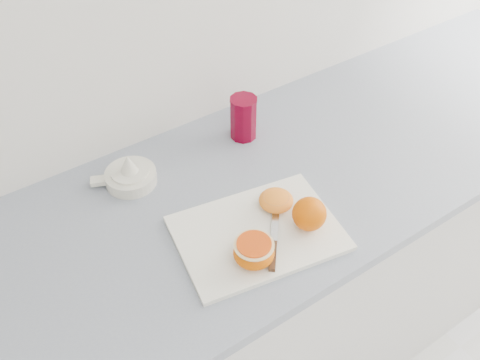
# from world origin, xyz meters

# --- Properties ---
(counter) EXTENTS (2.61, 0.64, 0.89)m
(counter) POSITION_xyz_m (0.11, 1.70, 0.45)
(counter) COLOR silver
(counter) RESTS_ON ground
(cutting_board) EXTENTS (0.38, 0.30, 0.01)m
(cutting_board) POSITION_xyz_m (0.13, 1.57, 0.90)
(cutting_board) COLOR white
(cutting_board) RESTS_ON counter
(whole_orange) EXTENTS (0.07, 0.07, 0.07)m
(whole_orange) POSITION_xyz_m (0.23, 1.52, 0.94)
(whole_orange) COLOR orange
(whole_orange) RESTS_ON cutting_board
(half_orange) EXTENTS (0.08, 0.08, 0.05)m
(half_orange) POSITION_xyz_m (0.08, 1.51, 0.93)
(half_orange) COLOR orange
(half_orange) RESTS_ON cutting_board
(squeezed_shell) EXTENTS (0.08, 0.08, 0.03)m
(squeezed_shell) POSITION_xyz_m (0.21, 1.61, 0.92)
(squeezed_shell) COLOR orange
(squeezed_shell) RESTS_ON cutting_board
(paring_knife) EXTENTS (0.12, 0.14, 0.01)m
(paring_knife) POSITION_xyz_m (0.12, 1.51, 0.91)
(paring_knife) COLOR #4A2F1B
(paring_knife) RESTS_ON cutting_board
(citrus_juicer) EXTENTS (0.15, 0.12, 0.08)m
(citrus_juicer) POSITION_xyz_m (-0.02, 1.87, 0.91)
(citrus_juicer) COLOR white
(citrus_juicer) RESTS_ON counter
(red_tumbler) EXTENTS (0.07, 0.07, 0.12)m
(red_tumbler) POSITION_xyz_m (0.30, 1.87, 0.94)
(red_tumbler) COLOR maroon
(red_tumbler) RESTS_ON counter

